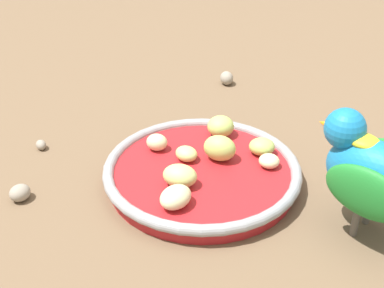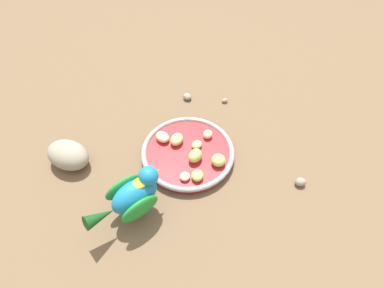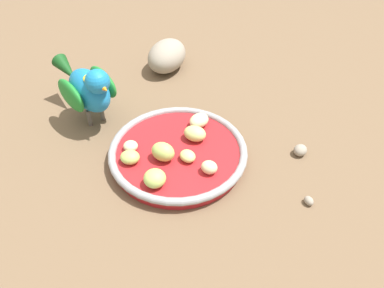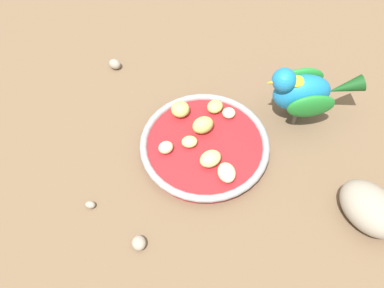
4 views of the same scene
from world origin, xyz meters
name	(u,v)px [view 4 (image 4 of 4)]	position (x,y,z in m)	size (l,w,h in m)	color
ground_plane	(202,147)	(0.00, 0.00, 0.00)	(4.00, 4.00, 0.00)	brown
feeding_bowl	(204,146)	(0.00, -0.01, 0.01)	(0.23, 0.23, 0.03)	#AD1E23
apple_piece_0	(203,125)	(0.02, 0.02, 0.03)	(0.04, 0.03, 0.03)	#B2CC66
apple_piece_1	(227,173)	(-0.01, -0.08, 0.03)	(0.04, 0.03, 0.02)	beige
apple_piece_2	(189,142)	(-0.02, 0.01, 0.03)	(0.03, 0.02, 0.02)	#C6D17A
apple_piece_3	(229,113)	(0.08, 0.01, 0.03)	(0.02, 0.02, 0.02)	beige
apple_piece_4	(166,147)	(-0.06, 0.02, 0.03)	(0.03, 0.02, 0.02)	beige
apple_piece_5	(210,159)	(-0.02, -0.04, 0.03)	(0.04, 0.03, 0.03)	#C6D17A
apple_piece_6	(180,109)	(0.01, 0.07, 0.03)	(0.03, 0.03, 0.03)	#B2CC66
apple_piece_7	(215,106)	(0.06, 0.04, 0.03)	(0.03, 0.03, 0.02)	#B2CC66
parrot	(304,91)	(0.19, -0.06, 0.07)	(0.17, 0.13, 0.13)	#59544C
rock_large	(370,208)	(0.12, -0.27, 0.03)	(0.11, 0.08, 0.06)	gray
pebble_0	(90,205)	(-0.22, 0.02, 0.01)	(0.02, 0.01, 0.01)	gray
pebble_1	(139,243)	(-0.19, -0.08, 0.01)	(0.02, 0.02, 0.02)	gray
pebble_2	(115,64)	(-0.02, 0.27, 0.01)	(0.03, 0.02, 0.02)	gray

